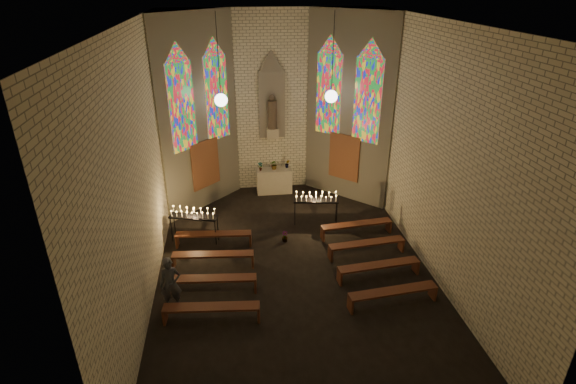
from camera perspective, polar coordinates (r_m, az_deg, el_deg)
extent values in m
plane|color=black|center=(13.72, 0.72, -9.80)|extent=(12.00, 12.00, 0.00)
cube|color=#F3EDCB|center=(17.70, -2.09, 11.08)|extent=(8.00, 0.02, 7.00)
cube|color=#F3EDCB|center=(6.94, 8.35, -14.72)|extent=(8.00, 0.02, 7.00)
cube|color=#F3EDCB|center=(12.14, -18.23, 2.76)|extent=(0.02, 12.00, 7.00)
cube|color=#F3EDCB|center=(13.19, 18.33, 4.57)|extent=(0.02, 12.00, 7.00)
cube|color=silver|center=(11.21, 0.93, 20.75)|extent=(8.00, 12.00, 0.01)
cube|color=#F3EDCB|center=(16.45, -11.35, 9.45)|extent=(2.72, 2.72, 7.00)
cube|color=#F3EDCB|center=(17.00, 7.76, 10.24)|extent=(2.72, 2.72, 7.00)
cube|color=#4C3F8C|center=(15.69, -13.32, 10.39)|extent=(0.78, 0.78, 3.00)
cube|color=#4C3F8C|center=(16.73, -9.04, 11.69)|extent=(0.78, 0.78, 3.00)
cube|color=#4C3F8C|center=(17.14, 5.20, 12.23)|extent=(0.78, 0.78, 3.00)
cube|color=#4C3F8C|center=(16.36, 10.07, 11.29)|extent=(0.78, 0.78, 3.00)
cube|color=brown|center=(16.91, -10.44, 3.51)|extent=(0.95, 0.95, 1.80)
cube|color=brown|center=(17.42, 7.13, 4.42)|extent=(0.95, 0.95, 1.80)
cube|color=gray|center=(17.62, -2.07, 11.01)|extent=(1.00, 0.12, 2.60)
cone|color=gray|center=(17.27, -2.16, 16.31)|extent=(1.00, 1.00, 0.80)
cube|color=beige|center=(17.80, -1.96, 7.47)|extent=(0.45, 0.30, 0.40)
cylinder|color=brown|center=(17.58, -2.00, 9.79)|extent=(0.36, 0.36, 1.10)
sphere|color=brown|center=(17.41, -2.03, 11.85)|extent=(0.26, 0.26, 0.26)
sphere|color=white|center=(15.60, -8.51, 11.46)|extent=(0.44, 0.44, 0.44)
cylinder|color=black|center=(15.33, -8.86, 16.54)|extent=(0.02, 0.02, 2.80)
sphere|color=white|center=(16.01, 5.51, 11.98)|extent=(0.44, 0.44, 0.44)
cylinder|color=black|center=(15.73, 5.73, 16.94)|extent=(0.02, 0.02, 2.80)
cube|color=beige|center=(18.18, -1.77, 1.45)|extent=(1.40, 0.60, 1.00)
imported|color=#4C723F|center=(17.82, -3.54, 3.27)|extent=(0.20, 0.15, 0.36)
imported|color=#4C723F|center=(17.92, -1.74, 3.51)|extent=(0.39, 0.35, 0.39)
imported|color=#4C723F|center=(18.06, -0.09, 3.62)|extent=(0.21, 0.17, 0.35)
imported|color=#4C723F|center=(14.95, -0.41, -5.69)|extent=(0.25, 0.25, 0.36)
cube|color=black|center=(14.94, -11.91, -3.09)|extent=(1.63, 0.77, 0.05)
cylinder|color=black|center=(15.29, -14.57, -4.68)|extent=(0.03, 0.03, 0.89)
cylinder|color=black|center=(14.83, -9.20, -5.14)|extent=(0.03, 0.03, 0.89)
cylinder|color=black|center=(15.53, -14.19, -4.14)|extent=(0.03, 0.03, 0.89)
cylinder|color=black|center=(15.08, -8.90, -4.56)|extent=(0.03, 0.03, 0.89)
cube|color=black|center=(15.70, 3.57, -1.10)|extent=(1.60, 0.60, 0.05)
cylinder|color=black|center=(15.76, 0.88, -2.82)|extent=(0.03, 0.03, 0.88)
cylinder|color=black|center=(15.84, 6.21, -2.83)|extent=(0.03, 0.03, 0.88)
cylinder|color=black|center=(16.02, 0.88, -2.31)|extent=(0.03, 0.03, 0.88)
cylinder|color=black|center=(16.09, 6.12, -2.33)|extent=(0.03, 0.03, 0.88)
cube|color=#572918|center=(14.80, -9.46, -5.26)|extent=(2.46, 0.57, 0.06)
cube|color=#572918|center=(15.11, -13.90, -5.98)|extent=(0.09, 0.35, 0.44)
cube|color=#572918|center=(14.80, -4.80, -5.95)|extent=(0.09, 0.35, 0.44)
cube|color=#572918|center=(15.33, 8.70, -4.04)|extent=(2.46, 0.57, 0.06)
cube|color=#572918|center=(15.07, 4.41, -5.31)|extent=(0.09, 0.35, 0.44)
cube|color=#572918|center=(15.88, 12.66, -4.19)|extent=(0.09, 0.35, 0.44)
cube|color=#572918|center=(13.78, -9.53, -7.81)|extent=(2.46, 0.57, 0.06)
cube|color=#572918|center=(14.11, -14.32, -8.53)|extent=(0.09, 0.35, 0.44)
cube|color=#572918|center=(13.80, -4.50, -8.55)|extent=(0.09, 0.35, 0.44)
cube|color=#572918|center=(14.35, 9.99, -6.39)|extent=(2.46, 0.57, 0.06)
cube|color=#572918|center=(14.09, 5.40, -7.80)|extent=(0.09, 0.35, 0.44)
cube|color=#572918|center=(14.93, 14.17, -6.45)|extent=(0.09, 0.35, 0.44)
cube|color=#572918|center=(12.80, -9.62, -10.77)|extent=(2.46, 0.57, 0.06)
cube|color=#572918|center=(13.14, -14.80, -11.45)|extent=(0.09, 0.35, 0.44)
cube|color=#572918|center=(12.82, -4.15, -11.55)|extent=(0.09, 0.35, 0.44)
cube|color=#572918|center=(13.40, 11.48, -9.07)|extent=(2.46, 0.57, 0.06)
cube|color=#572918|center=(13.13, 6.56, -10.65)|extent=(0.09, 0.35, 0.44)
cube|color=#572918|center=(14.01, 15.91, -9.00)|extent=(0.09, 0.35, 0.44)
cube|color=#572918|center=(11.85, -9.72, -14.20)|extent=(2.46, 0.57, 0.06)
cube|color=#572918|center=(12.20, -15.38, -14.83)|extent=(0.09, 0.35, 0.44)
cube|color=#572918|center=(11.89, -3.74, -15.03)|extent=(0.09, 0.35, 0.44)
cube|color=#572918|center=(12.50, 13.22, -12.14)|extent=(2.46, 0.57, 0.06)
cube|color=#572918|center=(12.22, 7.92, -13.94)|extent=(0.09, 0.35, 0.44)
cube|color=#572918|center=(13.14, 17.90, -11.89)|extent=(0.09, 0.35, 0.44)
imported|color=#464850|center=(12.28, -14.69, -11.23)|extent=(0.58, 0.41, 1.52)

